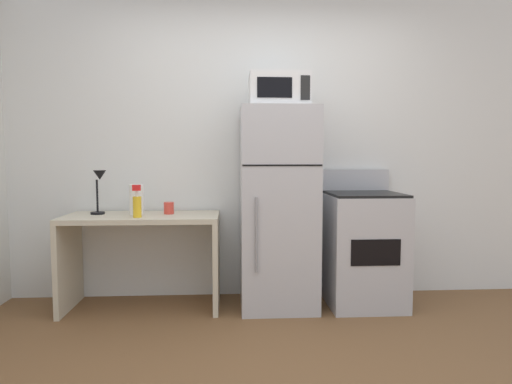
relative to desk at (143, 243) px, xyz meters
name	(u,v)px	position (x,y,z in m)	size (l,w,h in m)	color
wall_back_white	(261,147)	(0.97, 0.35, 0.77)	(5.00, 0.10, 2.60)	silver
desk	(143,243)	(0.00, 0.00, 0.00)	(1.21, 0.55, 0.75)	beige
desk_lamp	(99,184)	(-0.34, 0.05, 0.46)	(0.14, 0.12, 0.35)	black
coffee_mug	(169,208)	(0.20, 0.05, 0.27)	(0.08, 0.08, 0.10)	#D83F33
paper_towel_roll	(136,199)	(-0.05, 0.03, 0.34)	(0.11, 0.11, 0.24)	white
spray_bottle	(137,204)	(-0.01, -0.14, 0.32)	(0.06, 0.06, 0.25)	yellow
refrigerator	(278,208)	(1.08, -0.02, 0.27)	(0.60, 0.61, 1.59)	#B7B7BC
microwave	(279,91)	(1.08, -0.04, 1.20)	(0.46, 0.35, 0.26)	silver
oven_range	(363,248)	(1.78, -0.02, -0.06)	(0.59, 0.61, 1.10)	#B7B7BC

